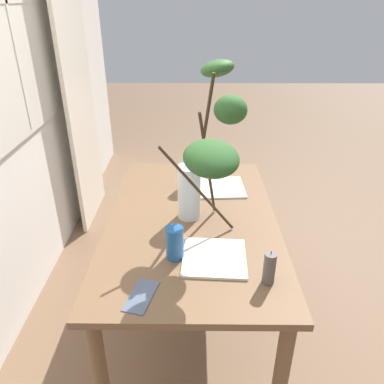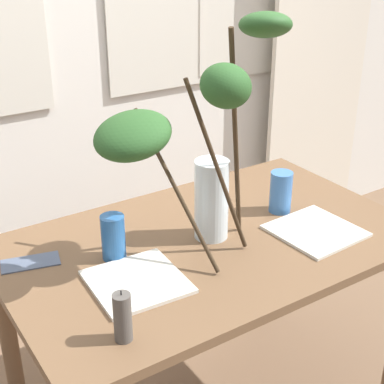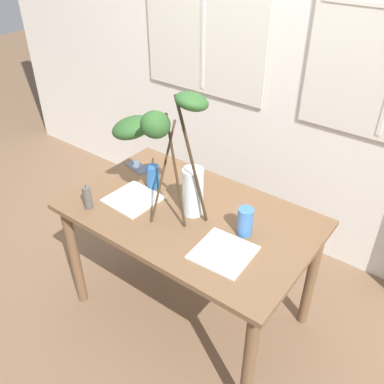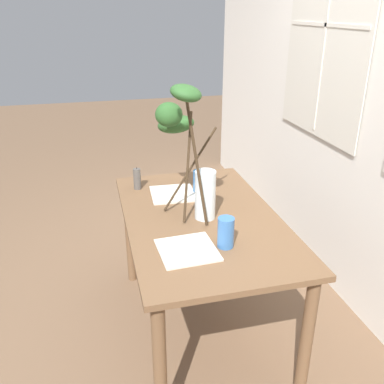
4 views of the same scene
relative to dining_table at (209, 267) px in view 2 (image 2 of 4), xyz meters
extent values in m
cube|color=silver|center=(1.34, 0.89, 0.51)|extent=(0.66, 0.03, 2.32)
cube|color=brown|center=(0.00, 0.00, 0.09)|extent=(1.33, 0.81, 0.03)
cylinder|color=brown|center=(-0.60, 0.35, -0.29)|extent=(0.06, 0.06, 0.73)
cylinder|color=brown|center=(0.60, 0.35, -0.29)|extent=(0.06, 0.06, 0.73)
cylinder|color=silver|center=(0.01, 0.01, 0.24)|extent=(0.11, 0.11, 0.26)
cylinder|color=silver|center=(0.01, 0.01, 0.16)|extent=(0.10, 0.10, 0.08)
cylinder|color=#382819|center=(-0.03, -0.07, 0.39)|extent=(0.19, 0.10, 0.54)
ellipsoid|color=#285123|center=(-0.07, -0.16, 0.66)|extent=(0.21, 0.19, 0.16)
cylinder|color=#382819|center=(0.06, -0.05, 0.45)|extent=(0.14, 0.10, 0.68)
ellipsoid|color=#285123|center=(0.10, -0.11, 0.79)|extent=(0.21, 0.21, 0.11)
cylinder|color=#382819|center=(-0.14, -0.03, 0.33)|extent=(0.10, 0.33, 0.43)
ellipsoid|color=#285123|center=(-0.30, -0.07, 0.54)|extent=(0.27, 0.26, 0.15)
cylinder|color=#235693|center=(-0.31, 0.07, 0.18)|extent=(0.07, 0.07, 0.14)
cylinder|color=#386BAD|center=(0.32, 0.03, 0.18)|extent=(0.08, 0.08, 0.15)
cube|color=silver|center=(-0.32, -0.09, 0.11)|extent=(0.27, 0.27, 0.01)
cube|color=silver|center=(0.32, -0.16, 0.11)|extent=(0.27, 0.27, 0.01)
cube|color=#4C566B|center=(-0.54, 0.18, 0.11)|extent=(0.19, 0.12, 0.00)
cylinder|color=#514C47|center=(-0.46, -0.29, 0.17)|extent=(0.05, 0.05, 0.13)
cylinder|color=black|center=(-0.46, -0.29, 0.25)|extent=(0.00, 0.00, 0.01)
camera|label=1|loc=(-1.54, -0.01, 1.06)|focal=34.84mm
camera|label=2|loc=(-0.93, -1.31, 1.04)|focal=53.16mm
camera|label=3|loc=(1.08, -1.42, 1.46)|focal=39.49mm
camera|label=4|loc=(1.93, -0.53, 1.14)|focal=39.02mm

